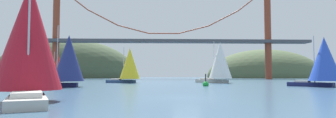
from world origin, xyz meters
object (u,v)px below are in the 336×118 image
(sailboat_navy_sail, at_px, (68,60))
(sailboat_yellow_sail, at_px, (129,64))
(sailboat_crimson_sail, at_px, (29,38))
(channel_buoy, at_px, (206,84))
(sailboat_white_mainsail, at_px, (220,62))
(sailboat_blue_spinnaker, at_px, (324,60))
(sailboat_scarlet_sail, at_px, (58,67))

(sailboat_navy_sail, relative_size, sailboat_yellow_sail, 1.16)
(sailboat_crimson_sail, xyz_separation_m, sailboat_yellow_sail, (2.98, 46.51, -0.36))
(sailboat_yellow_sail, height_order, channel_buoy, sailboat_yellow_sail)
(sailboat_white_mainsail, bearing_deg, sailboat_yellow_sail, 178.50)
(sailboat_navy_sail, bearing_deg, sailboat_yellow_sail, 69.20)
(sailboat_blue_spinnaker, xyz_separation_m, sailboat_yellow_sail, (-34.81, 22.38, 0.02))
(sailboat_navy_sail, xyz_separation_m, sailboat_crimson_sail, (5.10, -25.24, 0.30))
(sailboat_navy_sail, bearing_deg, sailboat_crimson_sail, -78.59)
(sailboat_white_mainsail, bearing_deg, sailboat_blue_spinnaker, -59.69)
(sailboat_navy_sail, distance_m, channel_buoy, 24.11)
(sailboat_navy_sail, relative_size, sailboat_white_mainsail, 0.99)
(sailboat_white_mainsail, height_order, channel_buoy, sailboat_white_mainsail)
(sailboat_blue_spinnaker, relative_size, sailboat_yellow_sail, 1.00)
(sailboat_crimson_sail, height_order, sailboat_white_mainsail, sailboat_white_mainsail)
(sailboat_scarlet_sail, xyz_separation_m, sailboat_yellow_sail, (21.76, -12.84, 0.38))
(sailboat_blue_spinnaker, height_order, channel_buoy, sailboat_blue_spinnaker)
(sailboat_yellow_sail, bearing_deg, channel_buoy, -49.99)
(sailboat_white_mainsail, bearing_deg, sailboat_scarlet_sail, 162.98)
(sailboat_navy_sail, height_order, sailboat_scarlet_sail, sailboat_navy_sail)
(sailboat_scarlet_sail, relative_size, sailboat_white_mainsail, 0.82)
(sailboat_navy_sail, relative_size, sailboat_blue_spinnaker, 1.17)
(sailboat_crimson_sail, distance_m, sailboat_yellow_sail, 46.61)
(channel_buoy, bearing_deg, sailboat_scarlet_sail, 139.96)
(sailboat_blue_spinnaker, xyz_separation_m, sailboat_white_mainsail, (-12.74, 21.80, 0.73))
(sailboat_scarlet_sail, bearing_deg, sailboat_yellow_sail, -30.54)
(sailboat_scarlet_sail, height_order, channel_buoy, sailboat_scarlet_sail)
(sailboat_white_mainsail, bearing_deg, sailboat_navy_sail, -145.54)
(sailboat_scarlet_sail, height_order, sailboat_white_mainsail, sailboat_white_mainsail)
(sailboat_crimson_sail, relative_size, sailboat_scarlet_sail, 1.19)
(sailboat_yellow_sail, relative_size, channel_buoy, 3.34)
(sailboat_navy_sail, xyz_separation_m, sailboat_yellow_sail, (8.08, 21.27, -0.06))
(sailboat_crimson_sail, distance_m, channel_buoy, 33.88)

